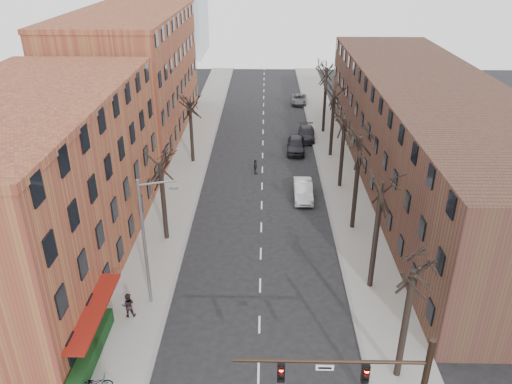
# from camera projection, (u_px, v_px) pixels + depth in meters

# --- Properties ---
(sidewalk_left) EXTENTS (4.00, 90.00, 0.15)m
(sidewalk_left) POSITION_uv_depth(u_px,v_px,m) (191.00, 158.00, 55.46)
(sidewalk_left) COLOR gray
(sidewalk_left) RESTS_ON ground
(sidewalk_right) EXTENTS (4.00, 90.00, 0.15)m
(sidewalk_right) POSITION_uv_depth(u_px,v_px,m) (335.00, 159.00, 55.18)
(sidewalk_right) COLOR gray
(sidewalk_right) RESTS_ON ground
(building_left_near) EXTENTS (12.00, 26.00, 12.00)m
(building_left_near) POSITION_uv_depth(u_px,v_px,m) (34.00, 187.00, 35.04)
(building_left_near) COLOR brown
(building_left_near) RESTS_ON ground
(building_left_far) EXTENTS (12.00, 28.00, 14.00)m
(building_left_far) POSITION_uv_depth(u_px,v_px,m) (132.00, 76.00, 60.58)
(building_left_far) COLOR brown
(building_left_far) RESTS_ON ground
(building_right) EXTENTS (12.00, 50.00, 10.00)m
(building_right) POSITION_uv_depth(u_px,v_px,m) (427.00, 132.00, 48.38)
(building_right) COLOR #472F21
(building_right) RESTS_ON ground
(awning_left) EXTENTS (1.20, 7.00, 0.15)m
(awning_left) POSITION_uv_depth(u_px,v_px,m) (100.00, 345.00, 29.53)
(awning_left) COLOR maroon
(awning_left) RESTS_ON ground
(hedge) EXTENTS (0.80, 6.00, 1.00)m
(hedge) POSITION_uv_depth(u_px,v_px,m) (92.00, 349.00, 28.34)
(hedge) COLOR #133815
(hedge) RESTS_ON sidewalk_left
(tree_right_a) EXTENTS (5.20, 5.20, 10.00)m
(tree_right_a) POSITION_uv_depth(u_px,v_px,m) (396.00, 376.00, 27.44)
(tree_right_a) COLOR black
(tree_right_a) RESTS_ON ground
(tree_right_b) EXTENTS (5.20, 5.20, 10.80)m
(tree_right_b) POSITION_uv_depth(u_px,v_px,m) (369.00, 287.00, 34.61)
(tree_right_b) COLOR black
(tree_right_b) RESTS_ON ground
(tree_right_c) EXTENTS (5.20, 5.20, 11.60)m
(tree_right_c) POSITION_uv_depth(u_px,v_px,m) (352.00, 228.00, 41.78)
(tree_right_c) COLOR black
(tree_right_c) RESTS_ON ground
(tree_right_d) EXTENTS (5.20, 5.20, 10.00)m
(tree_right_d) POSITION_uv_depth(u_px,v_px,m) (339.00, 187.00, 48.95)
(tree_right_d) COLOR black
(tree_right_d) RESTS_ON ground
(tree_right_e) EXTENTS (5.20, 5.20, 10.80)m
(tree_right_e) POSITION_uv_depth(u_px,v_px,m) (330.00, 156.00, 56.12)
(tree_right_e) COLOR black
(tree_right_e) RESTS_ON ground
(tree_right_f) EXTENTS (5.20, 5.20, 11.60)m
(tree_right_f) POSITION_uv_depth(u_px,v_px,m) (323.00, 132.00, 63.29)
(tree_right_f) COLOR black
(tree_right_f) RESTS_ON ground
(tree_left_a) EXTENTS (5.20, 5.20, 9.50)m
(tree_left_a) POSITION_uv_depth(u_px,v_px,m) (167.00, 239.00, 40.25)
(tree_left_a) COLOR black
(tree_left_a) RESTS_ON ground
(tree_left_b) EXTENTS (5.20, 5.20, 9.50)m
(tree_left_b) POSITION_uv_depth(u_px,v_px,m) (193.00, 162.00, 54.59)
(tree_left_b) COLOR black
(tree_left_b) RESTS_ON ground
(streetlight) EXTENTS (2.45, 0.22, 9.03)m
(streetlight) POSITION_uv_depth(u_px,v_px,m) (147.00, 238.00, 30.85)
(streetlight) COLOR slate
(streetlight) RESTS_ON ground
(silver_sedan) EXTENTS (1.72, 4.81, 1.58)m
(silver_sedan) POSITION_uv_depth(u_px,v_px,m) (303.00, 190.00, 46.47)
(silver_sedan) COLOR #BABDC2
(silver_sedan) RESTS_ON ground
(parked_car_near) EXTENTS (2.32, 5.14, 1.71)m
(parked_car_near) POSITION_uv_depth(u_px,v_px,m) (296.00, 145.00, 56.94)
(parked_car_near) COLOR black
(parked_car_near) RESTS_ON ground
(parked_car_mid) EXTENTS (2.30, 5.04, 1.43)m
(parked_car_mid) POSITION_uv_depth(u_px,v_px,m) (306.00, 134.00, 60.69)
(parked_car_mid) COLOR black
(parked_car_mid) RESTS_ON ground
(parked_car_far) EXTENTS (2.51, 4.87, 1.31)m
(parked_car_far) POSITION_uv_depth(u_px,v_px,m) (299.00, 99.00, 74.53)
(parked_car_far) COLOR #5A5B62
(parked_car_far) RESTS_ON ground
(pedestrian_b) EXTENTS (0.91, 0.76, 1.68)m
(pedestrian_b) POSITION_uv_depth(u_px,v_px,m) (128.00, 305.00, 31.31)
(pedestrian_b) COLOR black
(pedestrian_b) RESTS_ON sidewalk_left
(pedestrian_crossing) EXTENTS (0.46, 0.95, 1.56)m
(pedestrian_crossing) POSITION_uv_depth(u_px,v_px,m) (255.00, 167.00, 51.41)
(pedestrian_crossing) COLOR black
(pedestrian_crossing) RESTS_ON ground
(bicycle) EXTENTS (1.86, 0.90, 0.94)m
(bicycle) POSITION_uv_depth(u_px,v_px,m) (96.00, 383.00, 26.22)
(bicycle) COLOR gray
(bicycle) RESTS_ON sidewalk_left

